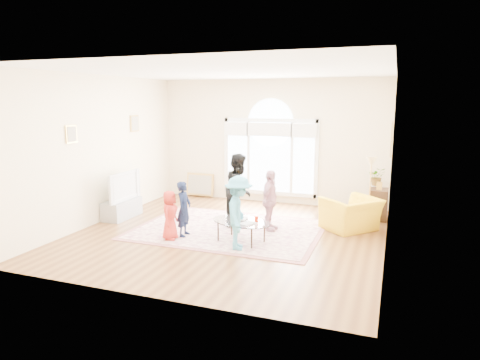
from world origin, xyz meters
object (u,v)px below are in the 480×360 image
(area_rug, at_px, (228,229))
(tv_console, at_px, (122,209))
(television, at_px, (121,186))
(coffee_table, at_px, (241,222))
(armchair, at_px, (351,214))

(area_rug, bearing_deg, tv_console, 179.12)
(television, distance_m, coffee_table, 3.25)
(tv_console, xyz_separation_m, coffee_table, (3.17, -0.70, 0.19))
(coffee_table, bearing_deg, television, -177.61)
(television, height_order, coffee_table, television)
(tv_console, bearing_deg, coffee_table, -12.44)
(area_rug, bearing_deg, television, 179.12)
(tv_console, relative_size, television, 0.89)
(area_rug, relative_size, armchair, 3.46)
(coffee_table, bearing_deg, area_rug, 143.35)
(coffee_table, bearing_deg, tv_console, -177.58)
(tv_console, bearing_deg, television, -0.00)
(armchair, bearing_deg, television, -38.75)
(area_rug, bearing_deg, coffee_table, -51.50)
(area_rug, height_order, coffee_table, coffee_table)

